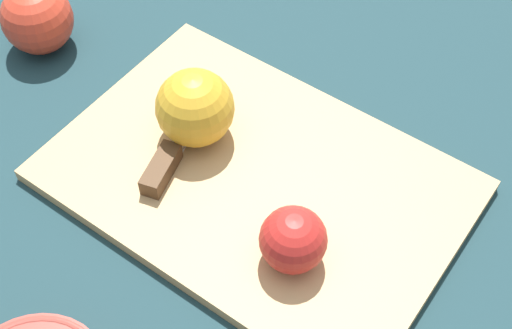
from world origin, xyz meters
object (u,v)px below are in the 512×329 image
apple_half_left (293,240)px  knife (165,163)px  apple_whole (37,19)px  apple_half_right (195,108)px

apple_half_left → knife: bearing=-176.5°
apple_whole → apple_half_right: bearing=174.3°
apple_half_left → apple_half_right: (0.17, -0.08, 0.01)m
apple_half_right → apple_half_left: bearing=-73.3°
apple_half_right → apple_whole: (0.25, -0.03, -0.01)m
knife → apple_whole: bearing=59.9°
apple_half_left → knife: size_ratio=0.42×
apple_half_right → knife: apple_half_right is taller
apple_half_left → apple_whole: size_ratio=0.66×
apple_half_right → knife: size_ratio=0.55×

